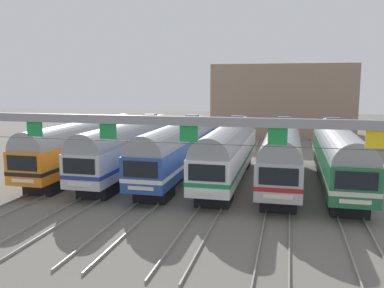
{
  "coord_description": "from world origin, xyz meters",
  "views": [
    {
      "loc": [
        6.9,
        -32.68,
        8.11
      ],
      "look_at": [
        -1.43,
        2.01,
        2.72
      ],
      "focal_mm": 38.22,
      "sensor_mm": 36.0,
      "label": 1
    }
  ],
  "objects_px": {
    "commuter_train_white": "(229,149)",
    "catenary_gantry": "(147,138)",
    "commuter_train_green": "(338,154)",
    "commuter_train_orange": "(86,144)",
    "commuter_train_silver": "(131,146)",
    "commuter_train_blue": "(178,148)",
    "commuter_train_stainless": "(282,151)"
  },
  "relations": [
    {
      "from": "commuter_train_green",
      "to": "catenary_gantry",
      "type": "relative_size",
      "value": 0.68
    },
    {
      "from": "commuter_train_blue",
      "to": "commuter_train_orange",
      "type": "bearing_deg",
      "value": -179.97
    },
    {
      "from": "commuter_train_stainless",
      "to": "commuter_train_silver",
      "type": "bearing_deg",
      "value": 180.0
    },
    {
      "from": "commuter_train_blue",
      "to": "commuter_train_white",
      "type": "distance_m",
      "value": 4.26
    },
    {
      "from": "catenary_gantry",
      "to": "commuter_train_silver",
      "type": "bearing_deg",
      "value": 115.31
    },
    {
      "from": "commuter_train_orange",
      "to": "commuter_train_blue",
      "type": "distance_m",
      "value": 8.51
    },
    {
      "from": "commuter_train_orange",
      "to": "catenary_gantry",
      "type": "distance_m",
      "value": 17.39
    },
    {
      "from": "commuter_train_silver",
      "to": "commuter_train_blue",
      "type": "bearing_deg",
      "value": 0.0
    },
    {
      "from": "commuter_train_orange",
      "to": "commuter_train_stainless",
      "type": "distance_m",
      "value": 17.03
    },
    {
      "from": "commuter_train_green",
      "to": "catenary_gantry",
      "type": "height_order",
      "value": "catenary_gantry"
    },
    {
      "from": "commuter_train_white",
      "to": "catenary_gantry",
      "type": "height_order",
      "value": "catenary_gantry"
    },
    {
      "from": "commuter_train_stainless",
      "to": "catenary_gantry",
      "type": "distance_m",
      "value": 15.17
    },
    {
      "from": "commuter_train_orange",
      "to": "catenary_gantry",
      "type": "relative_size",
      "value": 0.68
    },
    {
      "from": "commuter_train_silver",
      "to": "commuter_train_green",
      "type": "xyz_separation_m",
      "value": [
        17.03,
        0.0,
        0.0
      ]
    },
    {
      "from": "commuter_train_silver",
      "to": "commuter_train_white",
      "type": "height_order",
      "value": "same"
    },
    {
      "from": "commuter_train_white",
      "to": "commuter_train_green",
      "type": "bearing_deg",
      "value": 0.0
    },
    {
      "from": "commuter_train_blue",
      "to": "catenary_gantry",
      "type": "xyz_separation_m",
      "value": [
        2.13,
        -13.5,
        2.68
      ]
    },
    {
      "from": "commuter_train_orange",
      "to": "commuter_train_stainless",
      "type": "relative_size",
      "value": 1.0
    },
    {
      "from": "commuter_train_silver",
      "to": "commuter_train_blue",
      "type": "relative_size",
      "value": 1.0
    },
    {
      "from": "commuter_train_white",
      "to": "commuter_train_stainless",
      "type": "distance_m",
      "value": 4.26
    },
    {
      "from": "commuter_train_white",
      "to": "commuter_train_stainless",
      "type": "bearing_deg",
      "value": 0.0
    },
    {
      "from": "catenary_gantry",
      "to": "commuter_train_white",
      "type": "bearing_deg",
      "value": 81.04
    },
    {
      "from": "commuter_train_orange",
      "to": "commuter_train_green",
      "type": "distance_m",
      "value": 21.28
    },
    {
      "from": "commuter_train_silver",
      "to": "catenary_gantry",
      "type": "height_order",
      "value": "catenary_gantry"
    },
    {
      "from": "commuter_train_blue",
      "to": "catenary_gantry",
      "type": "relative_size",
      "value": 0.68
    },
    {
      "from": "commuter_train_stainless",
      "to": "catenary_gantry",
      "type": "xyz_separation_m",
      "value": [
        -6.38,
        -13.5,
        2.68
      ]
    },
    {
      "from": "commuter_train_blue",
      "to": "commuter_train_stainless",
      "type": "bearing_deg",
      "value": 0.0
    },
    {
      "from": "commuter_train_orange",
      "to": "commuter_train_stainless",
      "type": "height_order",
      "value": "commuter_train_stainless"
    },
    {
      "from": "commuter_train_orange",
      "to": "commuter_train_green",
      "type": "xyz_separation_m",
      "value": [
        21.28,
        0.0,
        0.0
      ]
    },
    {
      "from": "commuter_train_blue",
      "to": "commuter_train_white",
      "type": "height_order",
      "value": "same"
    },
    {
      "from": "commuter_train_silver",
      "to": "commuter_train_white",
      "type": "relative_size",
      "value": 1.0
    },
    {
      "from": "commuter_train_white",
      "to": "commuter_train_stainless",
      "type": "relative_size",
      "value": 1.0
    }
  ]
}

